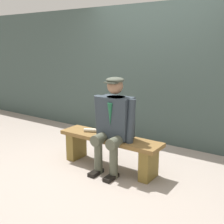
{
  "coord_description": "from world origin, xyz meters",
  "views": [
    {
      "loc": [
        -2.13,
        3.04,
        1.69
      ],
      "look_at": [
        -0.04,
        0.0,
        0.81
      ],
      "focal_mm": 45.4,
      "sensor_mm": 36.0,
      "label": 1
    }
  ],
  "objects": [
    {
      "name": "ground_plane",
      "position": [
        0.0,
        0.0,
        0.0
      ],
      "size": [
        30.0,
        30.0,
        0.0
      ],
      "primitive_type": "plane",
      "color": "gray"
    },
    {
      "name": "bench",
      "position": [
        0.0,
        0.0,
        0.31
      ],
      "size": [
        1.51,
        0.37,
        0.46
      ],
      "color": "brown",
      "rests_on": "ground"
    },
    {
      "name": "seated_man",
      "position": [
        -0.1,
        0.05,
        0.7
      ],
      "size": [
        0.61,
        0.54,
        1.28
      ],
      "color": "#2D3740",
      "rests_on": "ground"
    },
    {
      "name": "rolled_magazine",
      "position": [
        0.33,
        -0.01,
        0.49
      ],
      "size": [
        0.21,
        0.14,
        0.05
      ],
      "primitive_type": "cylinder",
      "rotation": [
        0.0,
        1.57,
        0.45
      ],
      "color": "beige",
      "rests_on": "bench"
    },
    {
      "name": "stadium_wall",
      "position": [
        0.0,
        -1.45,
        1.18
      ],
      "size": [
        12.0,
        0.24,
        2.36
      ],
      "primitive_type": "cube",
      "color": "#3C4C49",
      "rests_on": "ground"
    }
  ]
}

